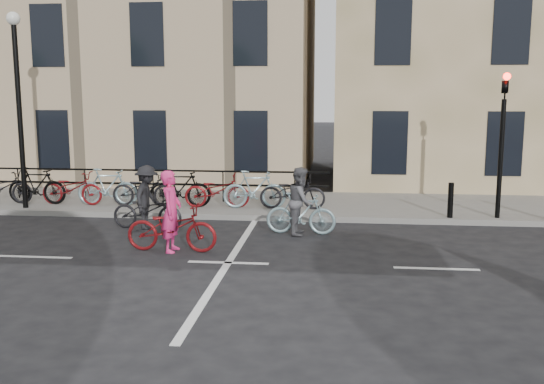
# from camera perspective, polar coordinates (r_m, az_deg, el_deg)

# --- Properties ---
(ground) EXTENTS (120.00, 120.00, 0.00)m
(ground) POSITION_cam_1_polar(r_m,az_deg,el_deg) (11.99, -4.14, -6.67)
(ground) COLOR black
(ground) RESTS_ON ground
(sidewalk) EXTENTS (46.00, 4.00, 0.15)m
(sidewalk) POSITION_cam_1_polar(r_m,az_deg,el_deg) (18.65, -13.04, -0.91)
(sidewalk) COLOR slate
(sidewalk) RESTS_ON ground
(building_east) EXTENTS (14.00, 10.00, 12.00)m
(building_east) POSITION_cam_1_polar(r_m,az_deg,el_deg) (25.48, 22.60, 15.01)
(building_east) COLOR #9B885D
(building_east) RESTS_ON sidewalk
(building_west) EXTENTS (20.00, 10.00, 10.00)m
(building_west) POSITION_cam_1_polar(r_m,az_deg,el_deg) (26.81, -18.84, 12.75)
(building_west) COLOR tan
(building_west) RESTS_ON sidewalk
(traffic_light) EXTENTS (0.18, 0.30, 3.90)m
(traffic_light) POSITION_cam_1_polar(r_m,az_deg,el_deg) (16.24, 20.89, 5.71)
(traffic_light) COLOR black
(traffic_light) RESTS_ON sidewalk
(lamp_post) EXTENTS (0.36, 0.36, 5.28)m
(lamp_post) POSITION_cam_1_polar(r_m,az_deg,el_deg) (17.93, -22.81, 9.19)
(lamp_post) COLOR black
(lamp_post) RESTS_ON sidewalk
(bollard_east) EXTENTS (0.14, 0.14, 0.90)m
(bollard_east) POSITION_cam_1_polar(r_m,az_deg,el_deg) (16.09, 16.46, -0.74)
(bollard_east) COLOR black
(bollard_east) RESTS_ON sidewalk
(parked_bikes) EXTENTS (10.40, 1.23, 1.05)m
(parked_bikes) POSITION_cam_1_polar(r_m,az_deg,el_deg) (17.44, -11.95, 0.33)
(parked_bikes) COLOR black
(parked_bikes) RESTS_ON sidewalk
(cyclist_pink) EXTENTS (1.94, 0.72, 1.71)m
(cyclist_pink) POSITION_cam_1_polar(r_m,az_deg,el_deg) (12.86, -9.42, -2.96)
(cyclist_pink) COLOR maroon
(cyclist_pink) RESTS_ON ground
(cyclist_grey) EXTENTS (1.68, 0.81, 1.59)m
(cyclist_grey) POSITION_cam_1_polar(r_m,az_deg,el_deg) (14.24, 2.74, -1.44)
(cyclist_grey) COLOR #84A5AD
(cyclist_grey) RESTS_ON ground
(cyclist_dark) EXTENTS (1.81, 1.06, 1.57)m
(cyclist_dark) POSITION_cam_1_polar(r_m,az_deg,el_deg) (15.09, -11.67, -1.12)
(cyclist_dark) COLOR black
(cyclist_dark) RESTS_ON ground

